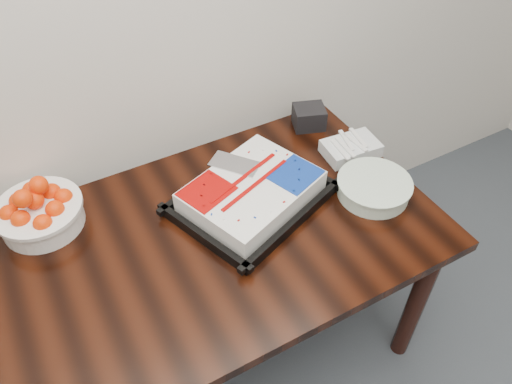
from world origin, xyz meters
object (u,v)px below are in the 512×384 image
table (173,269)px  tangerine_bowl (38,208)px  napkin_box (309,117)px  cake_tray (252,193)px  plate_stack (374,188)px

table → tangerine_bowl: bearing=135.3°
tangerine_bowl → napkin_box: 1.08m
tangerine_bowl → cake_tray: bearing=-20.9°
tangerine_bowl → napkin_box: size_ratio=2.31×
table → napkin_box: size_ratio=14.48×
table → napkin_box: napkin_box is taller
table → plate_stack: bearing=-7.9°
plate_stack → napkin_box: 0.45m
plate_stack → cake_tray: bearing=156.7°
table → cake_tray: size_ratio=3.00×
plate_stack → napkin_box: size_ratio=2.13×
table → tangerine_bowl: size_ratio=6.28×
cake_tray → napkin_box: 0.51m
cake_tray → plate_stack: size_ratio=2.27×
cake_tray → plate_stack: bearing=-23.3°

